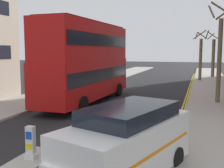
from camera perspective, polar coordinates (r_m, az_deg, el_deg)
The scene contains 11 objects.
sidewalk_right at distance 20.23m, azimuth 21.03°, elevation -3.88°, with size 4.00×80.00×0.14m, color #ADA89E.
sidewalk_left at distance 23.38m, azimuth -12.70°, elevation -2.19°, with size 4.00×80.00×0.14m, color #ADA89E.
kerb_line_outer at distance 18.26m, azimuth 14.74°, elevation -4.98°, with size 0.10×56.00×0.01m, color yellow.
kerb_line_inner at distance 18.27m, azimuth 14.24°, elevation -4.96°, with size 0.10×56.00×0.01m, color yellow.
traffic_island at distance 9.95m, azimuth -16.28°, elevation -14.83°, with size 1.10×2.20×0.10m, color #ADA89E.
keep_left_bollard at distance 9.76m, azimuth -16.40°, elevation -11.78°, with size 0.36×0.28×1.11m.
double_decker_bus_away at distance 19.67m, azimuth -5.18°, elevation 4.94°, with size 3.06×10.88×5.64m.
taxi_minivan at distance 8.07m, azimuth 2.78°, elevation -12.02°, with size 3.27×5.15×2.12m.
street_tree_mid at distance 35.02m, azimuth 17.78°, elevation 5.38°, with size 1.83×1.66×6.06m.
street_tree_far at distance 20.31m, azimuth 21.27°, elevation 5.73°, with size 1.62×1.45×6.74m.
street_tree_distant at distance 40.11m, azimuth 20.13°, elevation 5.30°, with size 1.73×1.88×6.15m.
Camera 1 is at (5.28, -3.87, 3.68)m, focal length 44.38 mm.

